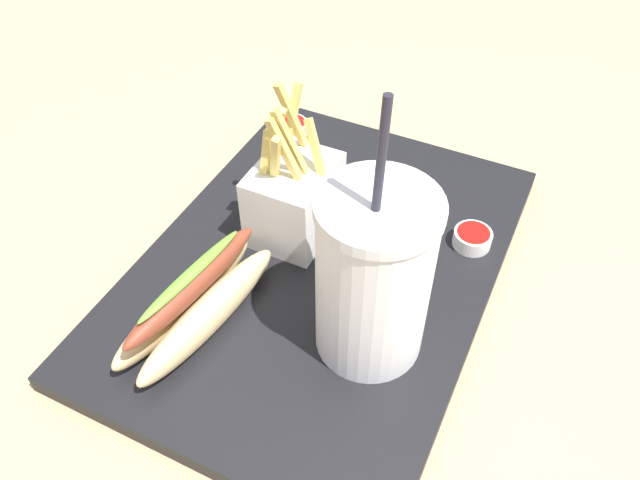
{
  "coord_description": "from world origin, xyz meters",
  "views": [
    {
      "loc": [
        0.4,
        0.19,
        0.5
      ],
      "look_at": [
        0.0,
        0.0,
        0.05
      ],
      "focal_mm": 35.89,
      "sensor_mm": 36.0,
      "label": 1
    }
  ],
  "objects_px": {
    "soda_cup": "(373,278)",
    "ketchup_cup_1": "(473,238)",
    "hot_dog_1": "(196,301)",
    "ketchup_cup_2": "(292,127)",
    "fries_basket": "(294,197)"
  },
  "relations": [
    {
      "from": "soda_cup",
      "to": "ketchup_cup_1",
      "type": "relative_size",
      "value": 6.56
    },
    {
      "from": "hot_dog_1",
      "to": "ketchup_cup_1",
      "type": "height_order",
      "value": "hot_dog_1"
    },
    {
      "from": "soda_cup",
      "to": "ketchup_cup_2",
      "type": "height_order",
      "value": "soda_cup"
    },
    {
      "from": "ketchup_cup_2",
      "to": "hot_dog_1",
      "type": "bearing_deg",
      "value": 11.1
    },
    {
      "from": "ketchup_cup_1",
      "to": "hot_dog_1",
      "type": "bearing_deg",
      "value": -44.2
    },
    {
      "from": "hot_dog_1",
      "to": "ketchup_cup_2",
      "type": "height_order",
      "value": "hot_dog_1"
    },
    {
      "from": "hot_dog_1",
      "to": "fries_basket",
      "type": "bearing_deg",
      "value": 170.59
    },
    {
      "from": "soda_cup",
      "to": "ketchup_cup_1",
      "type": "bearing_deg",
      "value": 162.36
    },
    {
      "from": "soda_cup",
      "to": "hot_dog_1",
      "type": "bearing_deg",
      "value": -72.25
    },
    {
      "from": "ketchup_cup_1",
      "to": "ketchup_cup_2",
      "type": "bearing_deg",
      "value": -109.6
    },
    {
      "from": "fries_basket",
      "to": "soda_cup",
      "type": "bearing_deg",
      "value": 51.97
    },
    {
      "from": "fries_basket",
      "to": "ketchup_cup_1",
      "type": "relative_size",
      "value": 4.08
    },
    {
      "from": "hot_dog_1",
      "to": "ketchup_cup_2",
      "type": "xyz_separation_m",
      "value": [
        -0.3,
        -0.06,
        -0.02
      ]
    },
    {
      "from": "ketchup_cup_2",
      "to": "soda_cup",
      "type": "bearing_deg",
      "value": 39.82
    },
    {
      "from": "soda_cup",
      "to": "ketchup_cup_2",
      "type": "distance_m",
      "value": 0.34
    }
  ]
}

